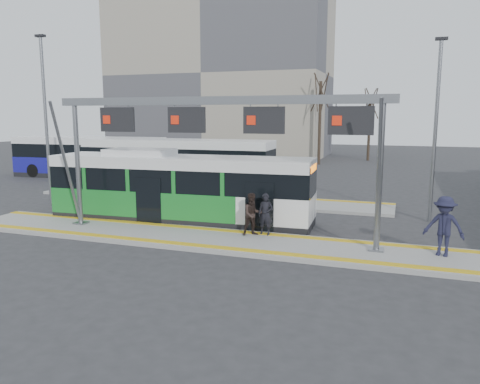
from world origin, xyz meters
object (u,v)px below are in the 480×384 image
object	(u,v)px
hero_bus	(180,189)
passenger_c	(444,226)
gantry	(215,126)
passenger_a	(265,214)
passenger_b	(253,214)

from	to	relation	value
hero_bus	passenger_c	size ratio (longest dim) A/B	5.96
gantry	passenger_a	bearing A→B (deg)	25.64
gantry	passenger_c	xyz separation A→B (m)	(7.92, 0.12, -3.17)
gantry	hero_bus	world-z (taller)	gantry
passenger_a	passenger_b	world-z (taller)	passenger_b
passenger_a	passenger_c	size ratio (longest dim) A/B	0.81
hero_bus	passenger_c	bearing A→B (deg)	-15.20
gantry	passenger_a	size ratio (longest dim) A/B	8.12
hero_bus	passenger_b	world-z (taller)	hero_bus
passenger_b	passenger_c	world-z (taller)	passenger_c
gantry	passenger_a	world-z (taller)	gantry
gantry	passenger_a	distance (m)	3.85
passenger_a	passenger_b	distance (m)	0.49
hero_bus	passenger_a	size ratio (longest dim) A/B	7.32
gantry	hero_bus	bearing A→B (deg)	137.81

